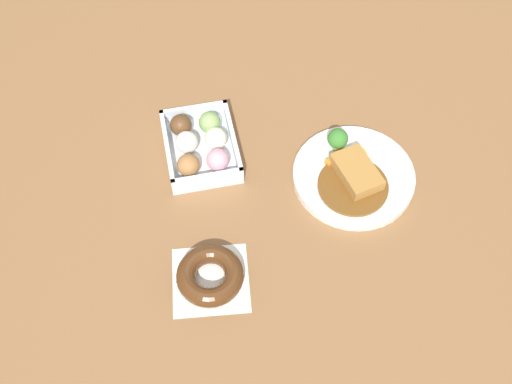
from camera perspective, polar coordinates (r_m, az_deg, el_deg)
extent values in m
plane|color=brown|center=(1.14, 5.11, -1.92)|extent=(1.60, 1.60, 0.00)
cylinder|color=white|center=(1.18, 8.93, 1.44)|extent=(0.23, 0.23, 0.02)
cylinder|color=brown|center=(1.16, 8.88, 0.54)|extent=(0.13, 0.13, 0.01)
cube|color=#A87538|center=(1.16, 9.23, 1.86)|extent=(0.11, 0.08, 0.02)
cylinder|color=white|center=(1.20, 9.47, 3.24)|extent=(0.06, 0.06, 0.00)
ellipsoid|color=yellow|center=(1.19, 9.53, 3.52)|extent=(0.03, 0.03, 0.01)
cylinder|color=#8CB766|center=(1.20, 7.39, 4.22)|extent=(0.01, 0.01, 0.02)
sphere|color=#387A2D|center=(1.18, 7.51, 4.89)|extent=(0.04, 0.04, 0.04)
cube|color=orange|center=(1.19, 7.74, 3.61)|extent=(0.02, 0.02, 0.02)
cube|color=orange|center=(1.18, 6.73, 2.70)|extent=(0.02, 0.02, 0.01)
cube|color=silver|center=(1.21, -5.04, 3.79)|extent=(0.18, 0.13, 0.01)
cube|color=silver|center=(1.25, -5.72, 7.36)|extent=(0.01, 0.13, 0.03)
cube|color=silver|center=(1.15, -4.45, 1.16)|extent=(0.01, 0.13, 0.03)
cube|color=silver|center=(1.20, -8.10, 3.87)|extent=(0.18, 0.01, 0.03)
cube|color=silver|center=(1.20, -2.13, 4.90)|extent=(0.18, 0.01, 0.03)
sphere|color=brown|center=(1.22, -6.91, 6.11)|extent=(0.04, 0.04, 0.04)
sphere|color=silver|center=(1.19, -6.37, 4.57)|extent=(0.04, 0.04, 0.04)
sphere|color=#9E6B3D|center=(1.16, -6.23, 2.48)|extent=(0.04, 0.04, 0.04)
sphere|color=#84A860|center=(1.22, -4.27, 6.39)|extent=(0.04, 0.04, 0.04)
sphere|color=#EFE5C6|center=(1.20, -3.71, 4.95)|extent=(0.04, 0.04, 0.04)
sphere|color=pink|center=(1.16, -3.53, 2.98)|extent=(0.04, 0.04, 0.04)
cube|color=white|center=(1.07, -4.18, -8.05)|extent=(0.14, 0.14, 0.00)
torus|color=#4C2B14|center=(1.06, -4.24, -7.64)|extent=(0.12, 0.12, 0.03)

